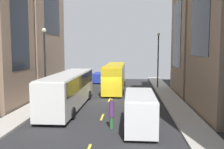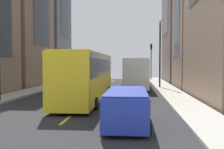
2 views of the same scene
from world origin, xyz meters
name	(u,v)px [view 1 (image 1 of 2)]	position (x,y,z in m)	size (l,w,h in m)	color
ground_plane	(109,100)	(0.00, 0.00, 0.00)	(40.08, 40.08, 0.00)	#28282B
sidewalk_west	(49,99)	(-6.91, 0.00, 0.07)	(2.27, 44.00, 0.15)	#B2ADA3
sidewalk_east	(172,100)	(6.91, 0.00, 0.07)	(2.27, 44.00, 0.15)	#B2ADA3
lane_stripe_2	(102,117)	(0.00, -7.00, 0.01)	(0.16, 2.00, 0.01)	yellow
lane_stripe_3	(109,100)	(0.00, 0.00, 0.01)	(0.16, 2.00, 0.01)	yellow
lane_stripe_4	(114,90)	(0.00, 7.00, 0.01)	(0.16, 2.00, 0.01)	yellow
lane_stripe_5	(117,83)	(0.00, 14.00, 0.01)	(0.16, 2.00, 0.01)	yellow
lane_stripe_6	(119,78)	(0.00, 21.00, 0.01)	(0.16, 2.00, 0.01)	yellow
building_east_2	(216,34)	(13.09, 5.34, 7.54)	(9.79, 8.99, 15.07)	#937760
city_bus_white	(69,87)	(-3.56, -3.88, 2.01)	(2.80, 12.76, 3.35)	silver
streetcar_yellow	(115,75)	(0.17, 7.06, 2.12)	(2.70, 12.59, 3.59)	yellow
delivery_van_white	(140,108)	(3.03, -9.96, 1.51)	(2.26, 5.62, 2.58)	white
car_blue_0	(99,77)	(-3.07, 14.80, 0.95)	(2.03, 4.65, 1.61)	#2338AD
pedestrian_crossing_mid	(82,73)	(-6.60, 17.94, 1.22)	(0.35, 0.35, 2.02)	black
pedestrian_crossing_near	(112,113)	(1.01, -9.92, 1.15)	(0.37, 0.37, 2.17)	#336B38
streetlamp_near	(45,58)	(-6.28, -2.83, 4.77)	(0.44, 0.44, 7.62)	black
streetlamp_far	(158,55)	(6.28, 8.84, 4.89)	(0.44, 0.44, 7.85)	black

